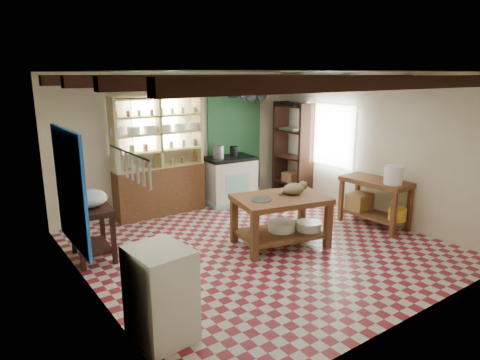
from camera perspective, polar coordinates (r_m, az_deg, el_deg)
floor at (r=6.65m, az=2.62°, el=-8.89°), size 5.00×5.00×0.02m
ceiling at (r=6.12m, az=2.91°, el=14.23°), size 5.00×5.00×0.02m
wall_back at (r=8.33m, az=-7.95°, el=5.09°), size 5.00×0.04×2.60m
wall_front at (r=4.62m, az=22.30°, el=-3.13°), size 5.00×0.04×2.60m
wall_left at (r=5.14m, az=-19.76°, el=-1.22°), size 0.04×5.00×2.60m
wall_right at (r=8.02m, az=17.01°, el=4.26°), size 0.04×5.00×2.60m
ceiling_beams at (r=6.12m, az=2.89°, el=13.11°), size 5.00×3.80×0.15m
blue_wall_patch at (r=6.04m, az=-21.70°, el=-1.14°), size 0.04×1.40×1.60m
green_wall_patch at (r=8.95m, az=-0.72°, el=5.52°), size 1.30×0.04×2.30m
window_back at (r=8.04m, az=-11.16°, el=7.52°), size 0.90×0.02×0.80m
window_right at (r=8.63m, az=11.72°, el=5.91°), size 0.02×1.30×1.20m
utensil_rail at (r=3.93m, az=-14.63°, el=1.85°), size 0.06×0.90×0.28m
pot_rack at (r=8.52m, az=0.90°, el=11.37°), size 0.86×0.12×0.36m
shelving_unit at (r=7.96m, az=-10.78°, el=3.10°), size 1.70×0.34×2.20m
tall_rack at (r=9.11m, az=7.06°, el=3.97°), size 0.40×0.86×2.00m
work_table at (r=6.59m, az=5.39°, el=-5.45°), size 1.52×1.18×0.77m
stove at (r=8.65m, az=-1.38°, el=-0.00°), size 1.03×0.73×0.96m
prep_table at (r=6.44m, az=-19.08°, el=-6.67°), size 0.59×0.81×0.77m
white_cabinet at (r=4.42m, az=-10.55°, el=-14.67°), size 0.58×0.67×0.95m
right_counter at (r=7.72m, az=17.46°, el=-2.90°), size 0.64×1.18×0.83m
cat at (r=6.61m, az=7.20°, el=-1.18°), size 0.38×0.30×0.17m
steel_tray at (r=6.28m, az=2.87°, el=-2.63°), size 0.36×0.36×0.02m
basin_large at (r=6.69m, az=5.55°, el=-6.13°), size 0.50×0.50×0.15m
basin_small at (r=6.77m, az=9.16°, el=-6.08°), size 0.46×0.46×0.13m
kettle_left at (r=8.41m, az=-2.89°, el=3.78°), size 0.24×0.24×0.25m
kettle_right at (r=8.58m, az=-0.82°, el=3.85°), size 0.18×0.18×0.21m
enamel_bowl at (r=6.28m, az=-19.45°, el=-2.32°), size 0.53×0.53×0.24m
white_bucket at (r=7.36m, az=19.80°, el=0.62°), size 0.31×0.31×0.30m
wicker_basket at (r=7.90m, az=15.64°, el=-2.78°), size 0.43×0.35×0.29m
yellow_tub at (r=7.52m, az=20.24°, el=-4.28°), size 0.30×0.30×0.21m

